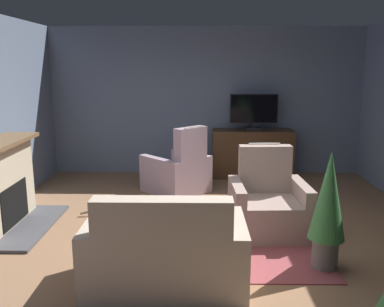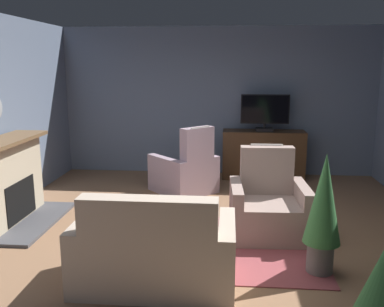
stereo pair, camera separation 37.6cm
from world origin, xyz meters
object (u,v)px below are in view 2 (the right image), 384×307
at_px(fireplace, 8,184).
at_px(tv_remote, 166,204).
at_px(armchair_beside_cabinet, 186,172).
at_px(potted_plant_on_hearth_side, 323,208).
at_px(sofa_floral, 155,254).
at_px(television, 265,112).
at_px(folded_newspaper, 173,203).
at_px(coffee_table, 162,208).
at_px(tv_cabinet, 263,156).
at_px(cat, 117,206).
at_px(armchair_by_fireplace, 268,208).

distance_m(fireplace, tv_remote, 2.17).
relative_size(armchair_beside_cabinet, potted_plant_on_hearth_side, 0.98).
bearing_deg(sofa_floral, television, 71.61).
height_order(folded_newspaper, sofa_floral, sofa_floral).
distance_m(coffee_table, armchair_beside_cabinet, 1.89).
bearing_deg(armchair_beside_cabinet, tv_cabinet, 37.07).
bearing_deg(cat, television, 43.38).
bearing_deg(potted_plant_on_hearth_side, tv_remote, 157.07).
distance_m(fireplace, armchair_by_fireplace, 3.39).
height_order(folded_newspaper, armchair_by_fireplace, armchair_by_fireplace).
bearing_deg(potted_plant_on_hearth_side, television, 94.85).
height_order(tv_cabinet, television, television).
height_order(tv_cabinet, armchair_beside_cabinet, armchair_beside_cabinet).
xyz_separation_m(fireplace, potted_plant_on_hearth_side, (3.83, -1.04, 0.15)).
distance_m(tv_remote, armchair_by_fireplace, 1.27).
xyz_separation_m(television, armchair_beside_cabinet, (-1.34, -0.96, -0.91)).
bearing_deg(cat, fireplace, -161.10).
bearing_deg(armchair_beside_cabinet, fireplace, -144.20).
height_order(fireplace, tv_cabinet, fireplace).
relative_size(tv_remote, folded_newspaper, 0.57).
distance_m(coffee_table, folded_newspaper, 0.15).
distance_m(folded_newspaper, sofa_floral, 1.19).
bearing_deg(armchair_beside_cabinet, television, 35.59).
relative_size(tv_cabinet, armchair_by_fireplace, 1.38).
height_order(television, potted_plant_on_hearth_side, television).
xyz_separation_m(coffee_table, potted_plant_on_hearth_side, (1.73, -0.72, 0.31)).
xyz_separation_m(armchair_by_fireplace, potted_plant_on_hearth_side, (0.44, -0.94, 0.35)).
relative_size(folded_newspaper, potted_plant_on_hearth_side, 0.24).
height_order(tv_cabinet, tv_remote, tv_cabinet).
bearing_deg(potted_plant_on_hearth_side, folded_newspaper, 154.03).
bearing_deg(fireplace, potted_plant_on_hearth_side, -15.14).
distance_m(tv_cabinet, folded_newspaper, 3.13).
height_order(fireplace, tv_remote, fireplace).
relative_size(fireplace, folded_newspaper, 5.12).
bearing_deg(armchair_beside_cabinet, armchair_by_fireplace, -54.35).
height_order(tv_cabinet, folded_newspaper, tv_cabinet).
bearing_deg(armchair_by_fireplace, cat, 165.09).
bearing_deg(tv_cabinet, tv_remote, -115.47).
bearing_deg(fireplace, sofa_floral, -33.07).
bearing_deg(sofa_floral, cat, 115.09).
bearing_deg(armchair_by_fireplace, tv_cabinet, 86.98).
bearing_deg(cat, coffee_table, -44.72).
height_order(armchair_beside_cabinet, cat, armchair_beside_cabinet).
height_order(armchair_beside_cabinet, armchair_by_fireplace, armchair_beside_cabinet).
xyz_separation_m(armchair_beside_cabinet, cat, (-0.86, -1.12, -0.22)).
distance_m(television, sofa_floral, 4.28).
relative_size(tv_remote, potted_plant_on_hearth_side, 0.14).
relative_size(fireplace, armchair_beside_cabinet, 1.26).
xyz_separation_m(armchair_by_fireplace, cat, (-2.06, 0.55, -0.23)).
xyz_separation_m(coffee_table, armchair_beside_cabinet, (0.09, 1.89, -0.04)).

